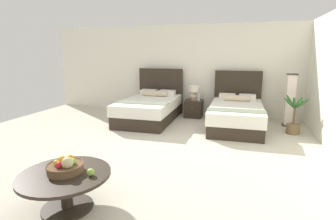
% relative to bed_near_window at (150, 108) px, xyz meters
% --- Properties ---
extents(ground_plane, '(9.21, 10.01, 0.02)m').
position_rel_bed_near_window_xyz_m(ground_plane, '(1.09, -1.99, -0.33)').
color(ground_plane, beige).
extents(wall_back, '(9.21, 0.12, 2.50)m').
position_rel_bed_near_window_xyz_m(wall_back, '(1.09, 1.21, 0.93)').
color(wall_back, white).
rests_on(wall_back, ground).
extents(bed_near_window, '(1.33, 2.18, 1.28)m').
position_rel_bed_near_window_xyz_m(bed_near_window, '(0.00, 0.00, 0.00)').
color(bed_near_window, '#2D241B').
rests_on(bed_near_window, ground).
extents(bed_near_corner, '(1.26, 2.19, 1.26)m').
position_rel_bed_near_window_xyz_m(bed_near_corner, '(2.17, 0.00, -0.01)').
color(bed_near_corner, '#2D241B').
rests_on(bed_near_corner, ground).
extents(nightstand, '(0.46, 0.49, 0.47)m').
position_rel_bed_near_window_xyz_m(nightstand, '(1.02, 0.68, -0.09)').
color(nightstand, '#2D241B').
rests_on(nightstand, ground).
extents(table_lamp, '(0.29, 0.29, 0.40)m').
position_rel_bed_near_window_xyz_m(table_lamp, '(1.02, 0.70, 0.39)').
color(table_lamp, '#C8AB8C').
rests_on(table_lamp, nightstand).
extents(vase, '(0.08, 0.08, 0.19)m').
position_rel_bed_near_window_xyz_m(vase, '(1.16, 0.64, 0.24)').
color(vase, silver).
rests_on(vase, nightstand).
extents(coffee_table, '(1.00, 1.00, 0.43)m').
position_rel_bed_near_window_xyz_m(coffee_table, '(0.51, -4.03, -0.00)').
color(coffee_table, '#2D241B').
rests_on(coffee_table, ground).
extents(fruit_bowl, '(0.41, 0.41, 0.20)m').
position_rel_bed_near_window_xyz_m(fruit_bowl, '(0.50, -4.00, 0.18)').
color(fruit_bowl, brown).
rests_on(fruit_bowl, coffee_table).
extents(loose_apple, '(0.08, 0.08, 0.08)m').
position_rel_bed_near_window_xyz_m(loose_apple, '(0.82, -3.99, 0.15)').
color(loose_apple, '#90B745').
rests_on(loose_apple, coffee_table).
extents(floor_lamp_corner, '(0.24, 0.24, 1.25)m').
position_rel_bed_near_window_xyz_m(floor_lamp_corner, '(3.38, 0.45, 0.30)').
color(floor_lamp_corner, '#332625').
rests_on(floor_lamp_corner, ground).
extents(potted_palm, '(0.53, 0.58, 0.86)m').
position_rel_bed_near_window_xyz_m(potted_palm, '(3.39, -0.21, -0.04)').
color(potted_palm, brown).
rests_on(potted_palm, ground).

